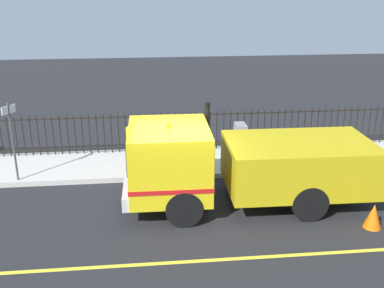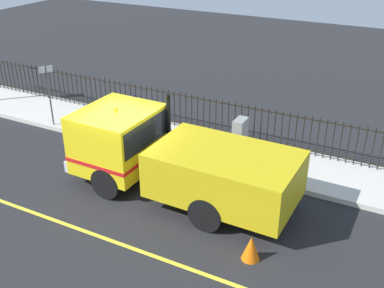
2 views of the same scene
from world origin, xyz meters
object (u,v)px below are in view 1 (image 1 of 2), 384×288
Objects in this scene: worker_standing at (133,139)px; traffic_cone at (373,216)px; work_truck at (231,161)px; utility_cabinet at (240,139)px; street_sign at (12,133)px.

worker_standing is 2.62× the size of traffic_cone.
work_truck is 10.60× the size of traffic_cone.
work_truck is 3.56m from utility_cabinet.
worker_standing is 3.82m from utility_cabinet.
street_sign is at bearing 73.82° from work_truck.
street_sign is at bearing 101.41° from utility_cabinet.
work_truck is at bearing -107.10° from street_sign.
work_truck is at bearing 63.11° from traffic_cone.
utility_cabinet is (3.37, -0.97, -0.56)m from work_truck.
utility_cabinet is at bearing -78.59° from street_sign.
street_sign is at bearing 69.33° from traffic_cone.
work_truck is 3.60m from worker_standing.
street_sign is (-1.46, 7.21, 0.96)m from utility_cabinet.
work_truck reaches higher than traffic_cone.
work_truck is 6.54m from street_sign.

